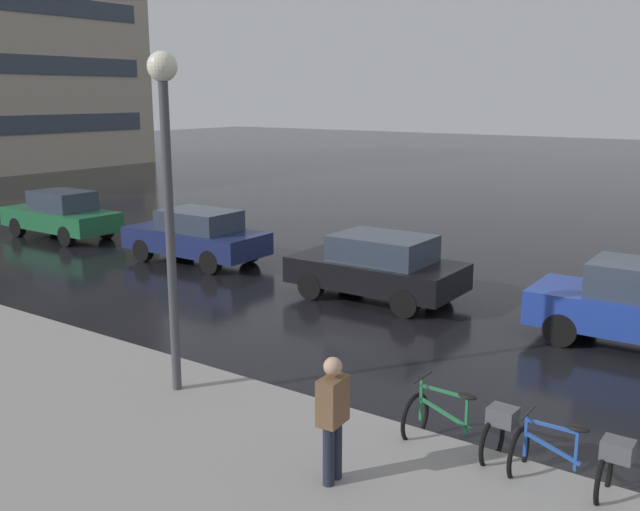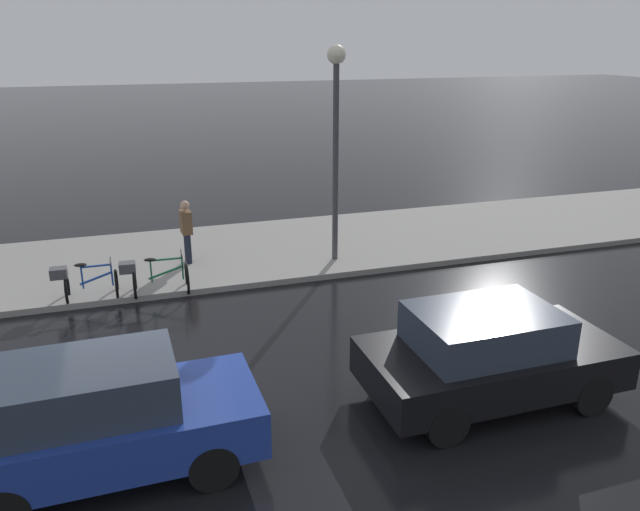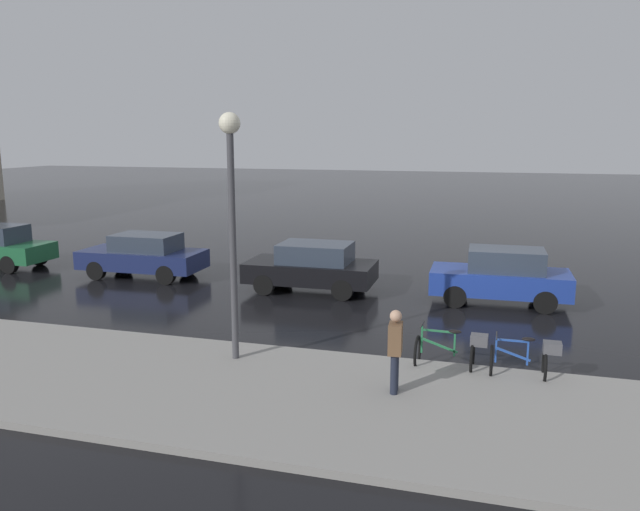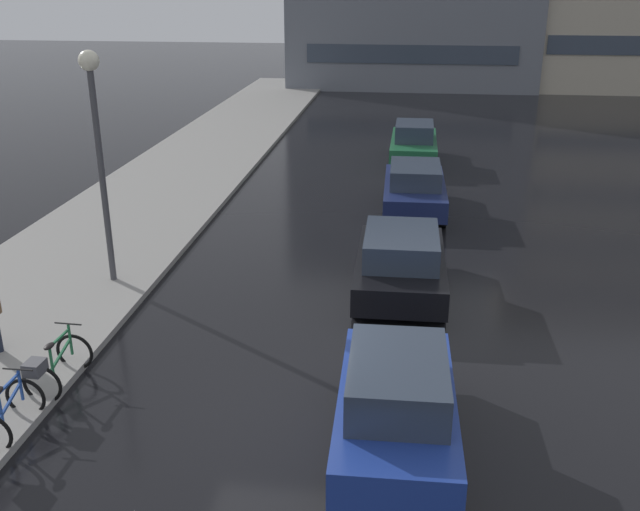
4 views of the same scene
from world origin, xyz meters
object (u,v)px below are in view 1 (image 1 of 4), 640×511
Objects in this scene: car_green at (61,215)px; streetlamp at (167,166)px; car_black at (378,266)px; pedestrian at (333,417)px; bicycle_nearest at (574,460)px; car_navy at (197,236)px; bicycle_second at (464,424)px.

streetlamp reaches higher than car_green.
pedestrian reaches higher than car_black.
car_black is 0.76× the size of streetlamp.
pedestrian is (-7.40, -3.78, 0.18)m from car_black.
pedestrian reaches higher than bicycle_nearest.
car_black is at bearing -92.76° from car_navy.
bicycle_nearest is at bearing -56.85° from pedestrian.
bicycle_second is 0.34× the size of car_green.
car_navy is at bearing 52.08° from pedestrian.
car_black is at bearing 46.34° from bicycle_nearest.
car_navy is at bearing 42.90° from streetlamp.
bicycle_second is 18.02m from car_green.
car_black is 0.94× the size of car_navy.
pedestrian is at bearing -127.92° from car_navy.
bicycle_nearest is 1.43m from bicycle_second.
car_green reaches higher than bicycle_second.
streetlamp reaches higher than bicycle_second.
car_navy is at bearing -89.63° from car_green.
pedestrian is 0.32× the size of streetlamp.
car_navy is 9.76m from streetlamp.
car_navy reaches higher than bicycle_second.
car_green is (-0.04, 6.18, 0.01)m from car_navy.
streetlamp is at bearing -118.48° from car_green.
car_navy is at bearing 87.24° from car_black.
car_green is at bearing 71.63° from bicycle_nearest.
bicycle_nearest is 8.50m from car_black.
bicycle_second is at bearing -109.47° from car_green.
bicycle_nearest is 0.33× the size of car_black.
car_green is 0.83× the size of streetlamp.
car_black is at bearing -91.18° from car_green.
pedestrian is at bearing -115.49° from car_green.
car_green reaches higher than bicycle_nearest.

